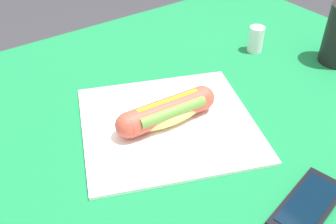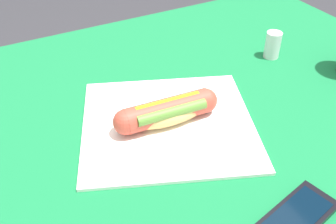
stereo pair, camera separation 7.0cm
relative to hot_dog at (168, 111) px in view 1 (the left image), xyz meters
The scene contains 5 objects.
dining_table 0.17m from the hot_dog, 159.71° to the left, with size 1.15×0.99×0.74m.
paper_wrapper 0.03m from the hot_dog, 93.96° to the right, with size 0.31×0.29×0.01m, color white.
hot_dog is the anchor object (origin of this frame).
cell_phone 0.28m from the hot_dog, 101.56° to the left, with size 0.15×0.09×0.01m.
salt_shaker 0.36m from the hot_dog, 161.87° to the right, with size 0.04×0.04×0.06m, color silver.
Camera 1 is at (0.40, 0.42, 1.20)m, focal length 41.13 mm.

